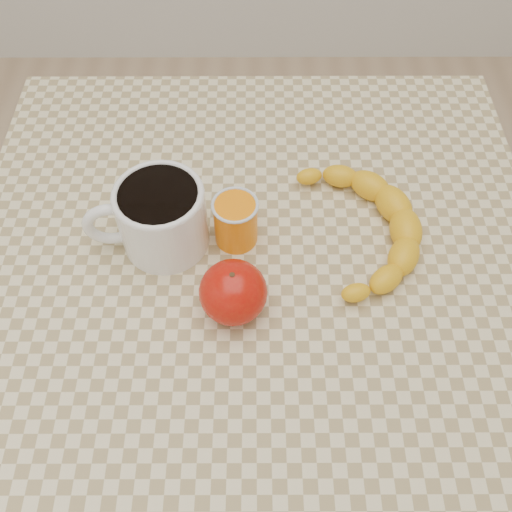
{
  "coord_description": "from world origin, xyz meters",
  "views": [
    {
      "loc": [
        -0.0,
        -0.43,
        1.39
      ],
      "look_at": [
        0.0,
        0.0,
        0.77
      ],
      "focal_mm": 40.0,
      "sensor_mm": 36.0,
      "label": 1
    }
  ],
  "objects_px": {
    "coffee_mug": "(159,216)",
    "banana": "(362,226)",
    "orange_juice_glass": "(236,221)",
    "apple": "(233,292)",
    "table": "(256,297)"
  },
  "relations": [
    {
      "from": "coffee_mug",
      "to": "apple",
      "type": "height_order",
      "value": "coffee_mug"
    },
    {
      "from": "orange_juice_glass",
      "to": "apple",
      "type": "xyz_separation_m",
      "value": [
        -0.0,
        -0.11,
        0.0
      ]
    },
    {
      "from": "table",
      "to": "apple",
      "type": "relative_size",
      "value": 8.77
    },
    {
      "from": "coffee_mug",
      "to": "banana",
      "type": "bearing_deg",
      "value": 1.47
    },
    {
      "from": "table",
      "to": "banana",
      "type": "xyz_separation_m",
      "value": [
        0.15,
        0.05,
        0.11
      ]
    },
    {
      "from": "banana",
      "to": "coffee_mug",
      "type": "bearing_deg",
      "value": 178.0
    },
    {
      "from": "table",
      "to": "coffee_mug",
      "type": "xyz_separation_m",
      "value": [
        -0.13,
        0.04,
        0.14
      ]
    },
    {
      "from": "orange_juice_glass",
      "to": "coffee_mug",
      "type": "bearing_deg",
      "value": -177.52
    },
    {
      "from": "coffee_mug",
      "to": "apple",
      "type": "distance_m",
      "value": 0.15
    },
    {
      "from": "table",
      "to": "orange_juice_glass",
      "type": "height_order",
      "value": "orange_juice_glass"
    },
    {
      "from": "table",
      "to": "orange_juice_glass",
      "type": "xyz_separation_m",
      "value": [
        -0.03,
        0.05,
        0.12
      ]
    },
    {
      "from": "table",
      "to": "apple",
      "type": "height_order",
      "value": "apple"
    },
    {
      "from": "coffee_mug",
      "to": "banana",
      "type": "xyz_separation_m",
      "value": [
        0.27,
        0.01,
        -0.03
      ]
    },
    {
      "from": "apple",
      "to": "table",
      "type": "bearing_deg",
      "value": 67.33
    },
    {
      "from": "orange_juice_glass",
      "to": "banana",
      "type": "xyz_separation_m",
      "value": [
        0.17,
        0.0,
        -0.02
      ]
    }
  ]
}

